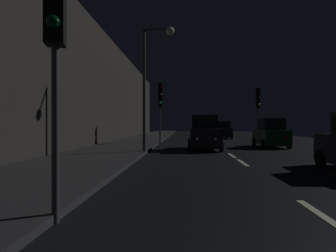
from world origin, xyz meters
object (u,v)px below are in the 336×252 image
(traffic_light_far_right, at_px, (258,102))
(streetlamp_overhead, at_px, (153,69))
(traffic_light_far_left, at_px, (160,100))
(traffic_light_near_left, at_px, (55,9))
(car_approaching_headlights, at_px, (204,134))
(car_distant_taillights, at_px, (223,131))
(car_parked_right_far, at_px, (271,134))

(traffic_light_far_right, height_order, streetlamp_overhead, streetlamp_overhead)
(traffic_light_far_left, distance_m, streetlamp_overhead, 8.04)
(traffic_light_near_left, bearing_deg, traffic_light_far_right, 145.73)
(car_approaching_headlights, xyz_separation_m, car_distant_taillights, (3.06, 14.97, -0.11))
(car_distant_taillights, bearing_deg, traffic_light_far_left, 148.15)
(traffic_light_near_left, height_order, car_distant_taillights, traffic_light_near_left)
(traffic_light_near_left, bearing_deg, car_approaching_headlights, 153.41)
(streetlamp_overhead, distance_m, car_parked_right_far, 10.07)
(car_parked_right_far, bearing_deg, car_distant_taillights, 7.78)
(streetlamp_overhead, bearing_deg, traffic_light_near_left, -91.86)
(traffic_light_near_left, bearing_deg, car_distant_taillights, 154.09)
(traffic_light_near_left, relative_size, car_distant_taillights, 1.23)
(traffic_light_far_left, distance_m, car_distant_taillights, 12.15)
(car_distant_taillights, bearing_deg, streetlamp_overhead, 161.65)
(traffic_light_far_right, relative_size, streetlamp_overhead, 0.73)
(traffic_light_far_left, xyz_separation_m, car_parked_right_far, (7.98, -2.61, -2.65))
(streetlamp_overhead, xyz_separation_m, car_distant_taillights, (5.98, 18.04, -3.66))
(car_distant_taillights, bearing_deg, traffic_light_near_left, 167.80)
(streetlamp_overhead, xyz_separation_m, car_approaching_headlights, (2.92, 3.07, -3.56))
(traffic_light_far_right, bearing_deg, traffic_light_near_left, -32.40)
(car_approaching_headlights, relative_size, car_parked_right_far, 1.09)
(streetlamp_overhead, bearing_deg, traffic_light_far_right, 55.40)
(traffic_light_far_left, bearing_deg, car_distant_taillights, 135.81)
(traffic_light_near_left, relative_size, car_parked_right_far, 1.20)
(traffic_light_far_right, bearing_deg, streetlamp_overhead, -46.44)
(traffic_light_near_left, height_order, car_approaching_headlights, traffic_light_near_left)
(car_approaching_headlights, distance_m, car_parked_right_far, 5.31)
(car_distant_taillights, height_order, car_parked_right_far, car_parked_right_far)
(car_approaching_headlights, bearing_deg, car_distant_taillights, 168.45)
(traffic_light_near_left, height_order, streetlamp_overhead, streetlamp_overhead)
(traffic_light_far_right, xyz_separation_m, traffic_light_near_left, (-8.89, -23.70, -0.19))
(car_approaching_headlights, height_order, car_parked_right_far, car_approaching_headlights)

